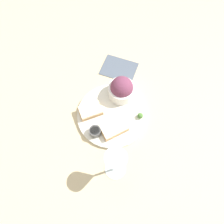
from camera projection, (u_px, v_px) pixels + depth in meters
ground_plane at (112, 115)px, 0.91m from camera, size 4.00×4.00×0.00m
dinner_plate at (112, 115)px, 0.91m from camera, size 0.29×0.29×0.01m
salad_bowl at (122, 89)px, 0.90m from camera, size 0.11×0.11×0.10m
sauce_ramekin at (95, 131)px, 0.85m from camera, size 0.05×0.05×0.03m
cheese_toast_near at (113, 128)px, 0.86m from camera, size 0.12×0.12×0.03m
cheese_toast_far at (90, 111)px, 0.89m from camera, size 0.11×0.10×0.03m
wine_glass at (116, 161)px, 0.71m from camera, size 0.08×0.08×0.18m
garnish at (140, 117)px, 0.88m from camera, size 0.02×0.02×0.02m
napkin at (119, 68)px, 1.01m from camera, size 0.18×0.15×0.01m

